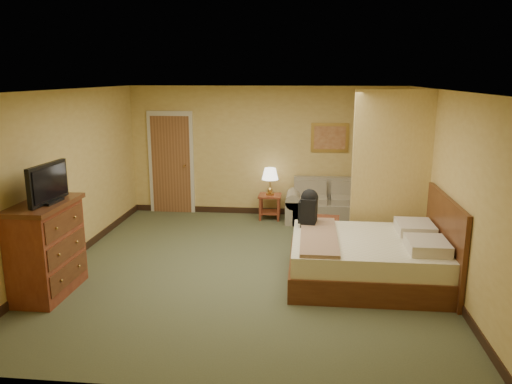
# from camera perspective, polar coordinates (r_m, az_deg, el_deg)

# --- Properties ---
(floor) EXTENTS (6.00, 6.00, 0.00)m
(floor) POSITION_cam_1_polar(r_m,az_deg,el_deg) (7.52, -0.92, -8.64)
(floor) COLOR #4B5134
(floor) RESTS_ON ground
(ceiling) EXTENTS (6.00, 6.00, 0.00)m
(ceiling) POSITION_cam_1_polar(r_m,az_deg,el_deg) (6.99, -1.00, 11.58)
(ceiling) COLOR white
(ceiling) RESTS_ON back_wall
(back_wall) EXTENTS (5.50, 0.02, 2.60)m
(back_wall) POSITION_cam_1_polar(r_m,az_deg,el_deg) (10.08, 1.11, 4.64)
(back_wall) COLOR tan
(back_wall) RESTS_ON floor
(left_wall) EXTENTS (0.02, 6.00, 2.60)m
(left_wall) POSITION_cam_1_polar(r_m,az_deg,el_deg) (7.95, -21.04, 1.45)
(left_wall) COLOR tan
(left_wall) RESTS_ON floor
(right_wall) EXTENTS (0.02, 6.00, 2.60)m
(right_wall) POSITION_cam_1_polar(r_m,az_deg,el_deg) (7.34, 20.87, 0.55)
(right_wall) COLOR tan
(right_wall) RESTS_ON floor
(partition) EXTENTS (1.20, 0.15, 2.60)m
(partition) POSITION_cam_1_polar(r_m,az_deg,el_deg) (8.10, 15.14, 2.08)
(partition) COLOR tan
(partition) RESTS_ON floor
(door) EXTENTS (0.94, 0.16, 2.10)m
(door) POSITION_cam_1_polar(r_m,az_deg,el_deg) (10.44, -9.66, 3.26)
(door) COLOR beige
(door) RESTS_ON floor
(baseboard) EXTENTS (5.50, 0.02, 0.12)m
(baseboard) POSITION_cam_1_polar(r_m,az_deg,el_deg) (10.33, 1.07, -2.18)
(baseboard) COLOR black
(baseboard) RESTS_ON floor
(loveseat) EXTENTS (1.66, 0.77, 0.84)m
(loveseat) POSITION_cam_1_polar(r_m,az_deg,el_deg) (9.84, 8.26, -1.82)
(loveseat) COLOR gray
(loveseat) RESTS_ON floor
(side_table) EXTENTS (0.45, 0.45, 0.49)m
(side_table) POSITION_cam_1_polar(r_m,az_deg,el_deg) (9.92, 1.60, -1.25)
(side_table) COLOR maroon
(side_table) RESTS_ON floor
(table_lamp) EXTENTS (0.33, 0.33, 0.54)m
(table_lamp) POSITION_cam_1_polar(r_m,az_deg,el_deg) (9.80, 1.62, 2.00)
(table_lamp) COLOR #AF8640
(table_lamp) RESTS_ON side_table
(coffee_table) EXTENTS (0.70, 0.70, 0.41)m
(coffee_table) POSITION_cam_1_polar(r_m,az_deg,el_deg) (8.59, 7.28, -3.84)
(coffee_table) COLOR maroon
(coffee_table) RESTS_ON floor
(wall_picture) EXTENTS (0.74, 0.04, 0.57)m
(wall_picture) POSITION_cam_1_polar(r_m,az_deg,el_deg) (9.99, 8.43, 6.16)
(wall_picture) COLOR #B78E3F
(wall_picture) RESTS_ON back_wall
(dresser) EXTENTS (0.61, 1.15, 1.23)m
(dresser) POSITION_cam_1_polar(r_m,az_deg,el_deg) (7.01, -22.79, -5.95)
(dresser) COLOR maroon
(dresser) RESTS_ON floor
(tv) EXTENTS (0.22, 0.82, 0.50)m
(tv) POSITION_cam_1_polar(r_m,az_deg,el_deg) (6.75, -22.68, 0.80)
(tv) COLOR black
(tv) RESTS_ON dresser
(bed) EXTENTS (2.23, 1.89, 1.22)m
(bed) POSITION_cam_1_polar(r_m,az_deg,el_deg) (7.15, 13.48, -7.35)
(bed) COLOR #4C2411
(bed) RESTS_ON floor
(backpack) EXTENTS (0.26, 0.35, 0.56)m
(backpack) POSITION_cam_1_polar(r_m,az_deg,el_deg) (7.46, 6.12, -1.66)
(backpack) COLOR black
(backpack) RESTS_ON bed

